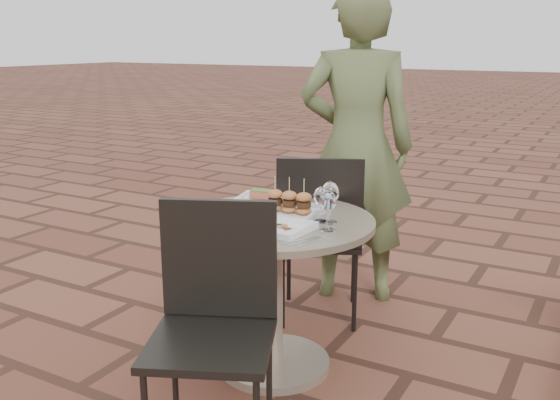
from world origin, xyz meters
The scene contains 13 objects.
ground centered at (0.00, 0.00, 0.00)m, with size 60.00×60.00×0.00m, color brown.
cafe_table centered at (0.25, -0.24, 0.48)m, with size 0.90×0.90×0.73m.
chair_far centered at (0.22, 0.30, 0.55)m, with size 0.58×0.58×0.93m.
chair_near centered at (0.33, -0.82, 0.55)m, with size 0.58×0.58×0.93m.
diner centered at (0.23, 0.76, 0.91)m, with size 0.66×0.43×1.82m, color #505B32.
plate_salmon centered at (0.05, -0.01, 0.75)m, with size 0.26×0.26×0.06m.
plate_sliders centered at (0.29, -0.16, 0.77)m, with size 0.29×0.29×0.18m.
plate_tuna centered at (0.36, -0.37, 0.74)m, with size 0.25×0.25×0.03m.
wine_glass_right centered at (0.53, -0.28, 0.85)m, with size 0.07×0.07×0.17m.
wine_glass_mid centered at (0.45, -0.17, 0.84)m, with size 0.07×0.07×0.16m.
wine_glass_far centered at (0.49, -0.17, 0.86)m, with size 0.08×0.08×0.18m.
steel_ramekin centered at (0.04, -0.14, 0.75)m, with size 0.05×0.05×0.04m, color silver.
cutlery_set centered at (0.52, -0.45, 0.73)m, with size 0.09×0.19×0.00m, color silver, non-canonical shape.
Camera 1 is at (1.58, -2.55, 1.50)m, focal length 40.00 mm.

